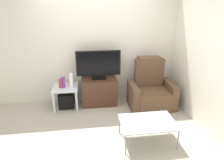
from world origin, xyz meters
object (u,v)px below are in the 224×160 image
tv_stand (99,91)px  television (98,64)px  game_console (72,80)px  book_rightmost (64,82)px  side_table (66,90)px  book_leftmost (60,83)px  cell_phone (153,123)px  recliner_armchair (151,90)px  subwoofer_box (66,100)px  book_middle (62,82)px  coffee_table (148,123)px

tv_stand → television: size_ratio=0.80×
game_console → book_rightmost: bearing=-169.3°
tv_stand → game_console: size_ratio=2.80×
side_table → book_leftmost: bearing=-168.7°
television → book_leftmost: (-0.85, -0.09, -0.37)m
book_rightmost → game_console: (0.16, 0.03, 0.03)m
book_leftmost → game_console: (0.24, 0.03, 0.05)m
side_table → cell_phone: bearing=-44.6°
recliner_armchair → subwoofer_box: (-1.89, 0.19, -0.21)m
recliner_armchair → book_leftmost: recliner_armchair is taller
side_table → game_console: bearing=3.9°
recliner_armchair → subwoofer_box: recliner_armchair is taller
television → book_rightmost: 0.84m
book_middle → game_console: bearing=8.4°
cell_phone → coffee_table: bearing=139.9°
side_table → subwoofer_box: (-0.00, 0.00, -0.25)m
game_console → cell_phone: 2.03m
tv_stand → book_rightmost: book_rightmost is taller
tv_stand → recliner_armchair: bearing=-12.1°
side_table → coffee_table: size_ratio=0.60×
side_table → book_middle: book_middle is taller
book_leftmost → game_console: size_ratio=0.66×
book_middle → recliner_armchair: bearing=-5.0°
cell_phone → side_table: bearing=136.9°
television → cell_phone: television is taller
subwoofer_box → television: bearing=5.6°
side_table → tv_stand: bearing=4.2°
recliner_armchair → tv_stand: bearing=159.4°
television → book_middle: television is taller
recliner_armchair → book_middle: size_ratio=4.81×
recliner_armchair → game_console: 1.77m
recliner_armchair → subwoofer_box: 1.91m
subwoofer_box → coffee_table: size_ratio=0.36×
recliner_armchair → book_leftmost: (-1.99, 0.17, 0.21)m
book_middle → book_leftmost: bearing=180.0°
tv_stand → book_rightmost: (-0.76, -0.07, 0.29)m
coffee_table → side_table: bearing=135.3°
subwoofer_box → book_middle: bearing=-161.1°
book_leftmost → game_console: bearing=7.0°
subwoofer_box → coffee_table: (1.43, -1.42, 0.19)m
television → recliner_armchair: 1.30m
side_table → book_middle: 0.20m
book_rightmost → cell_phone: 2.12m
game_console → side_table: bearing=-176.1°
book_leftmost → book_middle: (0.04, 0.00, 0.02)m
tv_stand → subwoofer_box: tv_stand is taller
side_table → book_middle: bearing=-161.1°
tv_stand → recliner_armchair: recliner_armchair is taller
book_rightmost → coffee_table: (1.45, -1.40, -0.24)m
subwoofer_box → cell_phone: bearing=-44.6°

